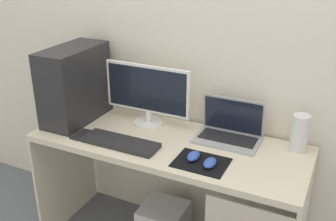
{
  "coord_description": "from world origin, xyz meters",
  "views": [
    {
      "loc": [
        0.83,
        -1.72,
        1.76
      ],
      "look_at": [
        0.0,
        0.0,
        0.93
      ],
      "focal_mm": 42.45,
      "sensor_mm": 36.0,
      "label": 1
    }
  ],
  "objects_px": {
    "laptop": "(229,131)",
    "mouse_right": "(210,163)",
    "speaker": "(300,133)",
    "mouse_left": "(193,156)",
    "monitor": "(147,93)",
    "pc_tower": "(75,84)",
    "keyboard": "(121,143)",
    "cell_phone": "(82,135)"
  },
  "relations": [
    {
      "from": "laptop",
      "to": "mouse_right",
      "type": "height_order",
      "value": "laptop"
    },
    {
      "from": "mouse_left",
      "to": "cell_phone",
      "type": "xyz_separation_m",
      "value": [
        -0.66,
        -0.02,
        -0.02
      ]
    },
    {
      "from": "laptop",
      "to": "cell_phone",
      "type": "xyz_separation_m",
      "value": [
        -0.75,
        -0.32,
        -0.04
      ]
    },
    {
      "from": "pc_tower",
      "to": "monitor",
      "type": "relative_size",
      "value": 0.85
    },
    {
      "from": "mouse_right",
      "to": "laptop",
      "type": "bearing_deg",
      "value": 91.29
    },
    {
      "from": "pc_tower",
      "to": "mouse_left",
      "type": "relative_size",
      "value": 4.65
    },
    {
      "from": "mouse_right",
      "to": "keyboard",
      "type": "bearing_deg",
      "value": 179.43
    },
    {
      "from": "monitor",
      "to": "mouse_left",
      "type": "height_order",
      "value": "monitor"
    },
    {
      "from": "keyboard",
      "to": "mouse_left",
      "type": "height_order",
      "value": "mouse_left"
    },
    {
      "from": "monitor",
      "to": "keyboard",
      "type": "relative_size",
      "value": 1.25
    },
    {
      "from": "pc_tower",
      "to": "keyboard",
      "type": "xyz_separation_m",
      "value": [
        0.41,
        -0.17,
        -0.21
      ]
    },
    {
      "from": "mouse_left",
      "to": "cell_phone",
      "type": "bearing_deg",
      "value": -177.85
    },
    {
      "from": "mouse_left",
      "to": "keyboard",
      "type": "bearing_deg",
      "value": -177.21
    },
    {
      "from": "monitor",
      "to": "mouse_left",
      "type": "relative_size",
      "value": 5.47
    },
    {
      "from": "monitor",
      "to": "speaker",
      "type": "xyz_separation_m",
      "value": [
        0.85,
        0.05,
        -0.09
      ]
    },
    {
      "from": "speaker",
      "to": "keyboard",
      "type": "bearing_deg",
      "value": -158.09
    },
    {
      "from": "mouse_left",
      "to": "cell_phone",
      "type": "distance_m",
      "value": 0.66
    },
    {
      "from": "keyboard",
      "to": "mouse_right",
      "type": "relative_size",
      "value": 4.38
    },
    {
      "from": "keyboard",
      "to": "mouse_left",
      "type": "bearing_deg",
      "value": 2.79
    },
    {
      "from": "laptop",
      "to": "keyboard",
      "type": "xyz_separation_m",
      "value": [
        -0.5,
        -0.31,
        -0.03
      ]
    },
    {
      "from": "speaker",
      "to": "mouse_right",
      "type": "height_order",
      "value": "speaker"
    },
    {
      "from": "laptop",
      "to": "speaker",
      "type": "distance_m",
      "value": 0.37
    },
    {
      "from": "speaker",
      "to": "monitor",
      "type": "bearing_deg",
      "value": -176.38
    },
    {
      "from": "monitor",
      "to": "cell_phone",
      "type": "height_order",
      "value": "monitor"
    },
    {
      "from": "keyboard",
      "to": "mouse_left",
      "type": "xyz_separation_m",
      "value": [
        0.41,
        0.02,
        0.01
      ]
    },
    {
      "from": "monitor",
      "to": "mouse_right",
      "type": "distance_m",
      "value": 0.6
    },
    {
      "from": "speaker",
      "to": "pc_tower",
      "type": "bearing_deg",
      "value": -172.13
    },
    {
      "from": "mouse_right",
      "to": "pc_tower",
      "type": "bearing_deg",
      "value": 169.17
    },
    {
      "from": "mouse_right",
      "to": "cell_phone",
      "type": "distance_m",
      "value": 0.76
    },
    {
      "from": "pc_tower",
      "to": "speaker",
      "type": "height_order",
      "value": "pc_tower"
    },
    {
      "from": "monitor",
      "to": "cell_phone",
      "type": "bearing_deg",
      "value": -131.31
    },
    {
      "from": "speaker",
      "to": "mouse_right",
      "type": "relative_size",
      "value": 2.07
    },
    {
      "from": "mouse_left",
      "to": "cell_phone",
      "type": "relative_size",
      "value": 0.74
    },
    {
      "from": "laptop",
      "to": "speaker",
      "type": "bearing_deg",
      "value": 4.91
    },
    {
      "from": "pc_tower",
      "to": "mouse_right",
      "type": "xyz_separation_m",
      "value": [
        0.91,
        -0.17,
        -0.2
      ]
    },
    {
      "from": "mouse_left",
      "to": "monitor",
      "type": "bearing_deg",
      "value": 146.02
    },
    {
      "from": "pc_tower",
      "to": "speaker",
      "type": "distance_m",
      "value": 1.29
    },
    {
      "from": "monitor",
      "to": "mouse_left",
      "type": "xyz_separation_m",
      "value": [
        0.4,
        -0.27,
        -0.17
      ]
    },
    {
      "from": "pc_tower",
      "to": "cell_phone",
      "type": "height_order",
      "value": "pc_tower"
    },
    {
      "from": "laptop",
      "to": "cell_phone",
      "type": "height_order",
      "value": "laptop"
    },
    {
      "from": "monitor",
      "to": "laptop",
      "type": "height_order",
      "value": "monitor"
    },
    {
      "from": "laptop",
      "to": "keyboard",
      "type": "distance_m",
      "value": 0.59
    }
  ]
}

